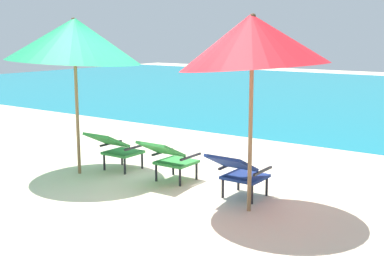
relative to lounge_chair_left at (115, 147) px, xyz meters
name	(u,v)px	position (x,y,z in m)	size (l,w,h in m)	color
ground_plane	(290,138)	(1.12, 4.05, -0.40)	(40.00, 40.00, 0.00)	beige
lounge_chair_left	(115,147)	(0.00, 0.00, 0.00)	(0.56, 0.88, 0.68)	#338E3D
lounge_chair_center	(169,156)	(1.08, 0.00, 0.00)	(0.56, 0.88, 0.68)	#338E3D
lounge_chair_right	(239,171)	(2.31, -0.09, 0.00)	(0.56, 0.88, 0.68)	navy
beach_umbrella_left	(74,40)	(-0.40, -0.41, 1.67)	(2.88, 2.88, 2.45)	olive
beach_umbrella_right	(252,41)	(2.63, -0.38, 1.68)	(2.00, 1.96, 2.47)	olive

